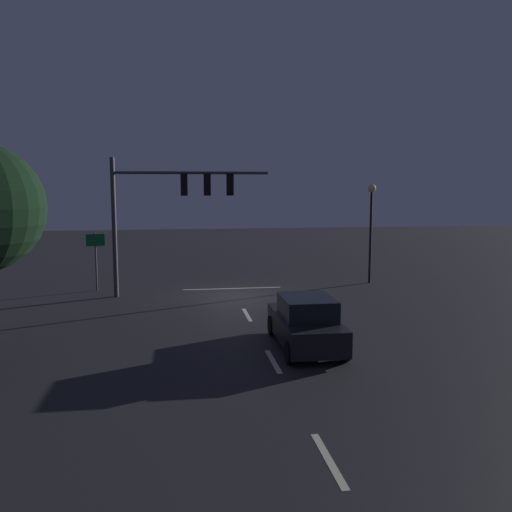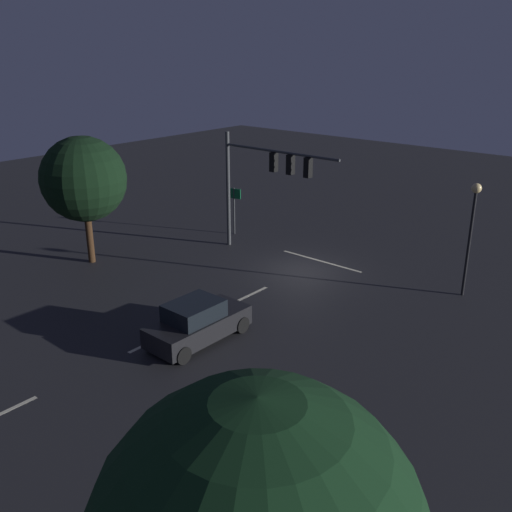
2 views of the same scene
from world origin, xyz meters
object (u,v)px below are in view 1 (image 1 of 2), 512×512
Objects in this scene: car_approaching at (306,323)px; street_lamp_left_kerb at (371,215)px; route_sign at (96,249)px; traffic_signal_assembly at (171,198)px.

street_lamp_left_kerb reaches higher than car_approaching.
route_sign is (14.28, 0.10, -1.60)m from street_lamp_left_kerb.
traffic_signal_assembly is 10.92m from car_approaching.
car_approaching is 13.01m from street_lamp_left_kerb.
route_sign is (8.07, -10.96, 1.29)m from car_approaching.
traffic_signal_assembly is 1.68× the size of car_approaching.
car_approaching is at bearing 114.76° from traffic_signal_assembly.
street_lamp_left_kerb is at bearing -170.42° from traffic_signal_assembly.
street_lamp_left_kerb is at bearing -179.60° from route_sign.
street_lamp_left_kerb is at bearing -119.35° from car_approaching.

